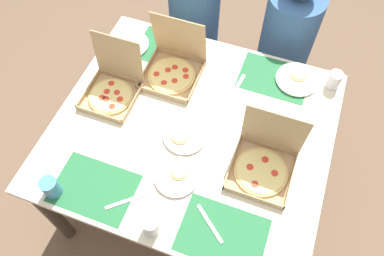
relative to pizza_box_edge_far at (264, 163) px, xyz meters
name	(u,v)px	position (x,y,z in m)	size (l,w,h in m)	color
ground_plane	(192,188)	(-0.37, 0.09, -0.80)	(6.00, 6.00, 0.00)	brown
dining_table	(192,138)	(-0.37, 0.09, -0.15)	(1.33, 1.19, 0.75)	#3F3328
placemat_near_left	(94,188)	(-0.67, -0.36, -0.05)	(0.36, 0.26, 0.00)	#236638
placemat_near_right	(223,234)	(-0.08, -0.36, -0.05)	(0.36, 0.26, 0.00)	#236638
placemat_far_left	(169,49)	(-0.67, 0.53, -0.05)	(0.36, 0.26, 0.00)	#236638
placemat_far_right	(274,78)	(-0.08, 0.53, -0.05)	(0.36, 0.26, 0.00)	#236638
pizza_box_edge_far	(264,163)	(0.00, 0.00, 0.00)	(0.28, 0.28, 0.31)	tan
pizza_box_corner_left	(173,67)	(-0.59, 0.38, 0.00)	(0.29, 0.29, 0.32)	tan
pizza_box_corner_right	(112,88)	(-0.83, 0.15, 0.00)	(0.26, 0.28, 0.29)	tan
plate_near_left	(177,177)	(-0.35, -0.18, -0.04)	(0.20, 0.20, 0.03)	white
plate_far_right	(297,79)	(0.04, 0.56, -0.04)	(0.22, 0.22, 0.03)	white
plate_middle	(184,136)	(-0.39, 0.03, -0.04)	(0.21, 0.21, 0.03)	white
plate_near_right	(130,45)	(-0.89, 0.48, -0.04)	(0.22, 0.22, 0.03)	white
cup_clear_right	(51,187)	(-0.83, -0.43, 0.00)	(0.08, 0.08, 0.10)	teal
cup_red	(151,225)	(-0.36, -0.43, 0.00)	(0.07, 0.07, 0.10)	silver
cup_spare	(334,80)	(0.22, 0.59, 0.00)	(0.07, 0.07, 0.09)	silver
condiment_bowl	(281,125)	(0.03, 0.24, -0.03)	(0.08, 0.08, 0.04)	white
knife_by_near_right	(236,89)	(-0.24, 0.39, -0.05)	(0.21, 0.02, 0.01)	#B7B7BC
fork_by_near_left	(126,201)	(-0.51, -0.36, -0.05)	(0.19, 0.02, 0.01)	#B7B7BC
fork_by_far_right	(210,224)	(-0.14, -0.33, -0.05)	(0.19, 0.02, 0.01)	#B7B7BC
diner_left_seat	(194,28)	(-0.67, 0.94, -0.26)	(0.32, 0.32, 1.20)	#33598C
diner_right_seat	(282,54)	(-0.08, 0.94, -0.28)	(0.32, 0.32, 1.15)	#33598C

